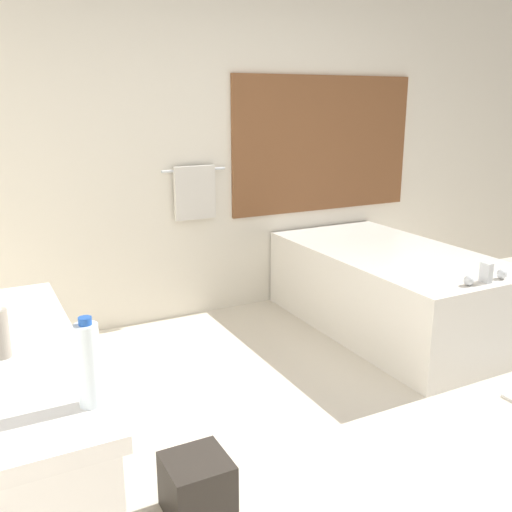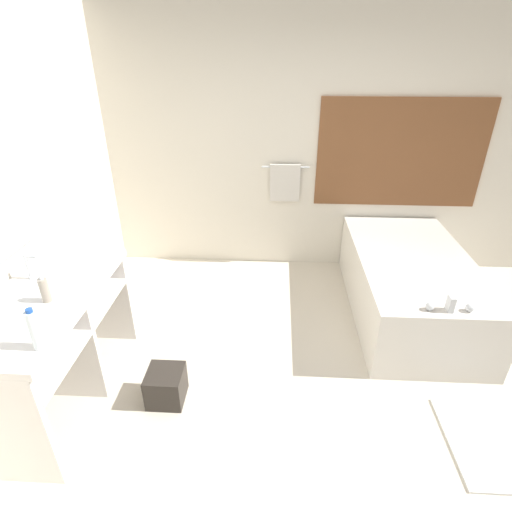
% 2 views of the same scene
% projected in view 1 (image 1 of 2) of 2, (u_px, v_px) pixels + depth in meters
% --- Properties ---
extents(ground_plane, '(16.00, 16.00, 0.00)m').
position_uv_depth(ground_plane, '(417.00, 445.00, 2.82)').
color(ground_plane, beige).
rests_on(ground_plane, ground).
extents(wall_back_with_blinds, '(7.40, 0.13, 2.70)m').
position_uv_depth(wall_back_with_blinds, '(230.00, 141.00, 4.39)').
color(wall_back_with_blinds, silver).
rests_on(wall_back_with_blinds, ground_plane).
extents(bathtub, '(1.00, 1.86, 0.72)m').
position_uv_depth(bathtub, '(391.00, 286.00, 4.20)').
color(bathtub, silver).
rests_on(bathtub, ground_plane).
extents(water_bottle_1, '(0.06, 0.06, 0.25)m').
position_uv_depth(water_bottle_1, '(89.00, 364.00, 1.49)').
color(water_bottle_1, white).
rests_on(water_bottle_1, vanity_counter).
extents(soap_dispenser, '(0.06, 0.06, 0.19)m').
position_uv_depth(soap_dispenser, '(0.00, 333.00, 1.78)').
color(soap_dispenser, gray).
rests_on(soap_dispenser, vanity_counter).
extents(waste_bin, '(0.26, 0.26, 0.25)m').
position_uv_depth(waste_bin, '(197.00, 486.00, 2.33)').
color(waste_bin, '#2D2823').
rests_on(waste_bin, ground_plane).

